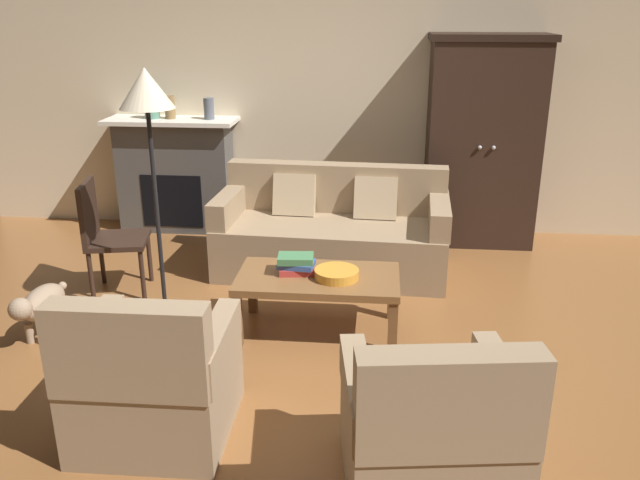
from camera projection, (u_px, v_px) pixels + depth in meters
name	position (u px, v px, depth m)	size (l,w,h in m)	color
ground_plane	(304.00, 346.00, 4.35)	(9.60, 9.60, 0.00)	brown
back_wall	(334.00, 87.00, 6.26)	(7.20, 0.10, 2.80)	beige
fireplace	(176.00, 174.00, 6.44)	(1.26, 0.48, 1.12)	#4C4947
armoire	(482.00, 142.00, 5.97)	(1.06, 0.57, 1.92)	black
couch	(332.00, 234.00, 5.51)	(1.96, 0.95, 0.86)	#937A5B
coffee_table	(318.00, 283.00, 4.42)	(1.10, 0.60, 0.42)	brown
fruit_bowl	(337.00, 274.00, 4.35)	(0.30, 0.30, 0.06)	orange
book_stack	(296.00, 264.00, 4.42)	(0.26, 0.20, 0.13)	#B73833
mantel_vase_jade	(152.00, 107.00, 6.21)	(0.14, 0.14, 0.22)	slate
mantel_vase_bronze	(170.00, 107.00, 6.20)	(0.10, 0.10, 0.22)	olive
mantel_vase_slate	(209.00, 109.00, 6.17)	(0.10, 0.10, 0.20)	#565B66
armchair_near_left	(153.00, 383.00, 3.34)	(0.79, 0.78, 0.88)	#997F60
armchair_near_right	(431.00, 434.00, 2.94)	(0.87, 0.87, 0.88)	#997F60
side_chair_wooden	(105.00, 231.00, 4.99)	(0.52, 0.52, 0.90)	black
floor_lamp	(147.00, 105.00, 4.19)	(0.36, 0.36, 1.78)	black
dog	(41.00, 305.00, 4.37)	(0.24, 0.57, 0.39)	gray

